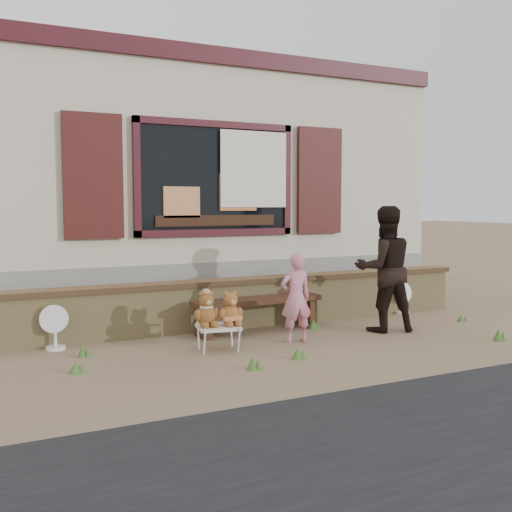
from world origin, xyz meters
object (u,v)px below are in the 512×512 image
folding_chair (218,328)px  child (296,298)px  bench (258,307)px  teddy_bear_left (206,308)px  adult (384,269)px  teddy_bear_right (230,308)px

folding_chair → child: (1.00, -0.04, 0.28)m
bench → teddy_bear_left: size_ratio=4.29×
folding_chair → adult: bearing=10.3°
teddy_bear_left → adult: (2.51, -0.00, 0.33)m
bench → teddy_bear_right: size_ratio=4.42×
teddy_bear_right → folding_chair: bearing=180.0°
bench → adult: bearing=-25.8°
teddy_bear_left → bench: bearing=44.1°
bench → folding_chair: size_ratio=3.34×
teddy_bear_left → child: 1.14m
teddy_bear_left → adult: adult is taller
child → adult: 1.40m
folding_chair → child: bearing=7.5°
bench → teddy_bear_left: teddy_bear_left is taller
folding_chair → teddy_bear_right: teddy_bear_right is taller
folding_chair → child: 1.04m
adult → teddy_bear_left: bearing=14.1°
folding_chair → adult: 2.44m
child → adult: bearing=-173.9°
teddy_bear_right → child: (0.86, -0.02, 0.06)m
folding_chair → child: size_ratio=0.49×
bench → child: 0.78m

